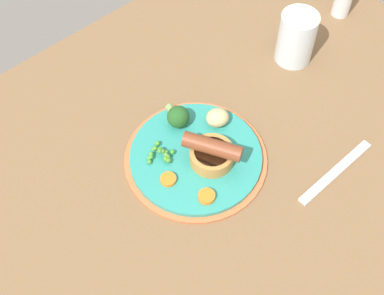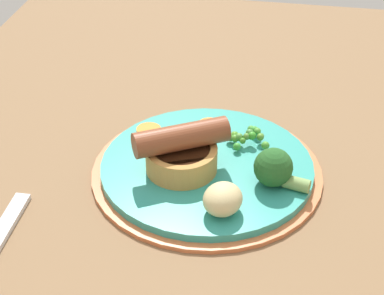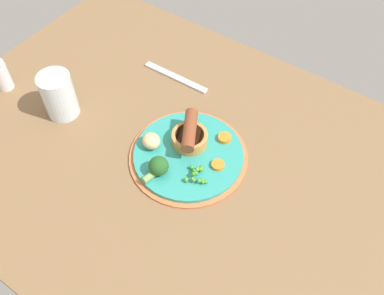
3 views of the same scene
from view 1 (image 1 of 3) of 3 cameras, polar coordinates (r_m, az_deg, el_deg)
name	(u,v)px [view 1 (image 1 of 3)]	position (r cm, az deg, el deg)	size (l,w,h in cm)	color
dining_table	(208,150)	(98.06, 1.70, -0.24)	(110.00, 80.00, 3.00)	brown
dinner_plate	(196,158)	(94.56, 0.40, -1.12)	(25.44, 25.44, 1.40)	#CC6B3D
sausage_pudding	(212,153)	(91.48, 2.15, -0.57)	(7.73, 10.23, 5.52)	#BC8442
pea_pile	(160,153)	(93.18, -3.40, -0.61)	(5.11, 5.06, 1.89)	#408B2A
broccoli_floret_near	(178,116)	(96.43, -1.53, 3.33)	(4.12, 6.11, 4.12)	#235623
potato_chunk_0	(217,118)	(96.85, 2.73, 3.20)	(4.26, 3.82, 3.11)	#CCB77F
carrot_slice_0	(207,196)	(89.07, 1.57, -5.23)	(2.86, 2.86, 0.97)	orange
carrot_slice_3	(168,179)	(90.87, -2.54, -3.41)	(2.75, 2.75, 0.78)	orange
fork	(336,172)	(96.63, 15.07, -2.53)	(18.00, 1.60, 0.60)	silver
drinking_glass	(296,38)	(108.71, 11.06, 11.41)	(7.37, 7.37, 10.86)	silver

